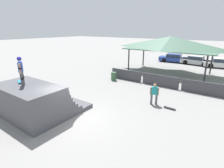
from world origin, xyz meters
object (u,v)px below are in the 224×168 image
object	(u,v)px
bystander_walking	(154,93)
parked_car_blue	(174,58)
skateboard_on_deck	(20,82)
parked_car_silver	(196,61)
parked_car_white	(222,64)
skateboard_on_ground	(169,108)
skater_on_deck	(21,69)
trash_bin	(114,76)

from	to	relation	value
bystander_walking	parked_car_blue	distance (m)	17.37
skateboard_on_deck	parked_car_blue	bearing A→B (deg)	106.11
parked_car_silver	parked_car_white	bearing A→B (deg)	0.97
bystander_walking	parked_car_white	xyz separation A→B (m)	(2.81, 16.40, -0.24)
skateboard_on_ground	parked_car_blue	distance (m)	17.72
skater_on_deck	skateboard_on_ground	distance (m)	9.42
skater_on_deck	skateboard_on_ground	xyz separation A→B (m)	(6.76, 5.91, -2.84)
skater_on_deck	parked_car_silver	xyz separation A→B (m)	(5.20, 22.68, -2.30)
skater_on_deck	parked_car_silver	size ratio (longest dim) A/B	0.38
skater_on_deck	trash_bin	xyz separation A→B (m)	(-0.04, 9.23, -2.48)
bystander_walking	trash_bin	distance (m)	6.55
parked_car_blue	parked_car_white	distance (m)	6.51
skateboard_on_deck	parked_car_white	distance (m)	24.06
trash_bin	parked_car_white	bearing A→B (deg)	57.18
bystander_walking	parked_car_white	size ratio (longest dim) A/B	0.32
bystander_walking	parked_car_silver	size ratio (longest dim) A/B	0.35
bystander_walking	parked_car_white	distance (m)	16.64
skateboard_on_ground	parked_car_silver	world-z (taller)	parked_car_silver
skateboard_on_deck	trash_bin	size ratio (longest dim) A/B	0.93
skateboard_on_deck	skateboard_on_ground	size ratio (longest dim) A/B	1.04
skater_on_deck	bystander_walking	size ratio (longest dim) A/B	1.08
skateboard_on_deck	bystander_walking	bearing A→B (deg)	65.54
skater_on_deck	skateboard_on_deck	size ratio (longest dim) A/B	2.08
skateboard_on_deck	skateboard_on_ground	distance (m)	9.59
skateboard_on_deck	parked_car_white	world-z (taller)	skateboard_on_deck
parked_car_blue	parked_car_white	xyz separation A→B (m)	(6.48, -0.57, -0.00)
skater_on_deck	parked_car_blue	xyz separation A→B (m)	(1.95, 22.95, -2.30)
bystander_walking	skateboard_on_ground	xyz separation A→B (m)	(1.14, -0.07, -0.79)
bystander_walking	parked_car_silver	bearing A→B (deg)	-111.59
trash_bin	parked_car_white	xyz separation A→B (m)	(8.48, 13.15, 0.18)
parked_car_white	trash_bin	bearing A→B (deg)	-132.43
parked_car_blue	trash_bin	bearing A→B (deg)	-103.52
skateboard_on_ground	bystander_walking	bearing A→B (deg)	-1.94
skateboard_on_deck	parked_car_blue	size ratio (longest dim) A/B	0.17
skateboard_on_deck	bystander_walking	size ratio (longest dim) A/B	0.52
bystander_walking	parked_car_silver	distance (m)	16.70
skateboard_on_deck	parked_car_blue	world-z (taller)	skateboard_on_deck
skateboard_on_deck	parked_car_blue	distance (m)	23.00
bystander_walking	parked_car_blue	xyz separation A→B (m)	(-3.67, 16.97, -0.24)
bystander_walking	skateboard_on_ground	world-z (taller)	bystander_walking
parked_car_white	skateboard_on_ground	bearing A→B (deg)	-105.42
parked_car_silver	skater_on_deck	bearing A→B (deg)	-96.76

